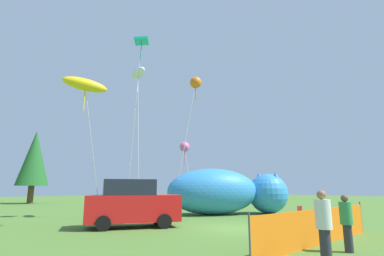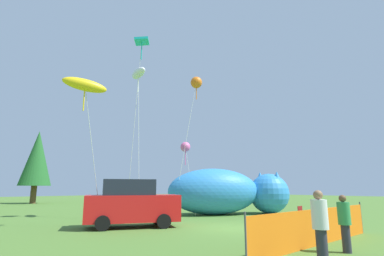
# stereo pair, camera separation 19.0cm
# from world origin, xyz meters

# --- Properties ---
(ground_plane) EXTENTS (120.00, 120.00, 0.00)m
(ground_plane) POSITION_xyz_m (0.00, 0.00, 0.00)
(ground_plane) COLOR #4C752D
(parked_car) EXTENTS (4.69, 3.51, 2.22)m
(parked_car) POSITION_xyz_m (-3.36, 3.53, 1.09)
(parked_car) COLOR red
(parked_car) RESTS_ON ground
(folding_chair) EXTENTS (0.56, 0.56, 0.93)m
(folding_chair) POSITION_xyz_m (3.32, -1.35, 0.54)
(folding_chair) COLOR maroon
(folding_chair) RESTS_ON ground
(inflatable_cat) EXTENTS (8.56, 6.49, 3.14)m
(inflatable_cat) POSITION_xyz_m (5.11, 4.81, 1.45)
(inflatable_cat) COLOR #338CD8
(inflatable_cat) RESTS_ON ground
(safety_fence) EXTENTS (7.75, 0.14, 1.26)m
(safety_fence) POSITION_xyz_m (-1.14, -4.47, 0.57)
(safety_fence) COLOR orange
(safety_fence) RESTS_ON ground
(spectator_in_green_shirt) EXTENTS (0.39, 0.39, 1.78)m
(spectator_in_green_shirt) POSITION_xyz_m (-3.71, -5.73, 0.97)
(spectator_in_green_shirt) COLOR #2D2D38
(spectator_in_green_shirt) RESTS_ON ground
(spectator_in_grey_shirt) EXTENTS (0.36, 0.36, 1.63)m
(spectator_in_grey_shirt) POSITION_xyz_m (-1.72, -5.55, 0.89)
(spectator_in_grey_shirt) COLOR #2D2D38
(spectator_in_grey_shirt) RESTS_ON ground
(kite_orange_flower) EXTENTS (2.46, 0.86, 9.90)m
(kite_orange_flower) POSITION_xyz_m (3.30, 6.02, 9.42)
(kite_orange_flower) COLOR silver
(kite_orange_flower) RESTS_ON ground
(kite_pink_octopus) EXTENTS (0.72, 1.49, 5.07)m
(kite_pink_octopus) POSITION_xyz_m (2.96, 6.81, 4.68)
(kite_pink_octopus) COLOR silver
(kite_pink_octopus) RESTS_ON ground
(kite_teal_diamond) EXTENTS (1.28, 1.28, 11.48)m
(kite_teal_diamond) POSITION_xyz_m (-1.24, 6.49, 11.07)
(kite_teal_diamond) COLOR silver
(kite_teal_diamond) RESTS_ON ground
(kite_yellow_hero) EXTENTS (2.59, 1.13, 7.20)m
(kite_yellow_hero) POSITION_xyz_m (-5.56, 4.66, 6.77)
(kite_yellow_hero) COLOR silver
(kite_yellow_hero) RESTS_ON ground
(kite_white_ghost) EXTENTS (1.41, 3.03, 9.63)m
(kite_white_ghost) POSITION_xyz_m (-1.06, 7.01, 9.27)
(kite_white_ghost) COLOR silver
(kite_white_ghost) RESTS_ON ground
(horizon_tree_west) EXTENTS (3.58, 3.58, 8.55)m
(horizon_tree_west) POSITION_xyz_m (-0.57, 29.54, 5.25)
(horizon_tree_west) COLOR brown
(horizon_tree_west) RESTS_ON ground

